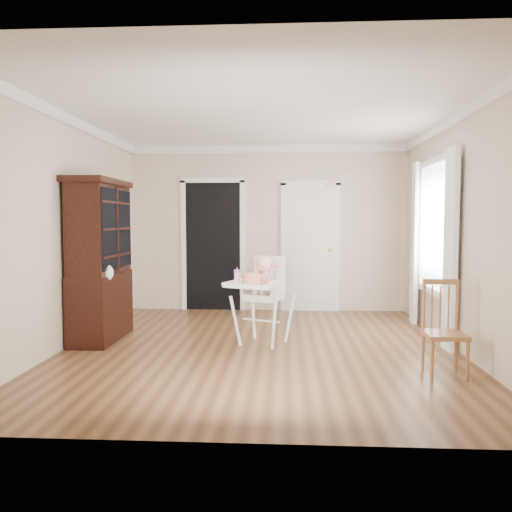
# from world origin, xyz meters

# --- Properties ---
(floor) EXTENTS (5.00, 5.00, 0.00)m
(floor) POSITION_xyz_m (0.00, 0.00, 0.00)
(floor) COLOR #53341C
(floor) RESTS_ON ground
(ceiling) EXTENTS (5.00, 5.00, 0.00)m
(ceiling) POSITION_xyz_m (0.00, 0.00, 2.70)
(ceiling) COLOR white
(ceiling) RESTS_ON wall_back
(wall_back) EXTENTS (4.50, 0.00, 4.50)m
(wall_back) POSITION_xyz_m (0.00, 2.50, 1.35)
(wall_back) COLOR #C2AF97
(wall_back) RESTS_ON floor
(wall_left) EXTENTS (0.00, 5.00, 5.00)m
(wall_left) POSITION_xyz_m (-2.25, 0.00, 1.35)
(wall_left) COLOR #C2AF97
(wall_left) RESTS_ON floor
(wall_right) EXTENTS (0.00, 5.00, 5.00)m
(wall_right) POSITION_xyz_m (2.25, 0.00, 1.35)
(wall_right) COLOR #C2AF97
(wall_right) RESTS_ON floor
(crown_molding) EXTENTS (4.50, 5.00, 0.12)m
(crown_molding) POSITION_xyz_m (0.00, 0.00, 2.64)
(crown_molding) COLOR white
(crown_molding) RESTS_ON ceiling
(doorway) EXTENTS (1.06, 0.05, 2.22)m
(doorway) POSITION_xyz_m (-0.90, 2.48, 1.11)
(doorway) COLOR black
(doorway) RESTS_ON wall_back
(closet_door) EXTENTS (0.96, 0.09, 2.13)m
(closet_door) POSITION_xyz_m (0.70, 2.48, 1.02)
(closet_door) COLOR white
(closet_door) RESTS_ON wall_back
(window_right) EXTENTS (0.13, 1.84, 2.30)m
(window_right) POSITION_xyz_m (2.18, 0.80, 1.29)
(window_right) COLOR white
(window_right) RESTS_ON wall_right
(high_chair) EXTENTS (0.86, 0.94, 1.07)m
(high_chair) POSITION_xyz_m (0.03, 0.19, 0.66)
(high_chair) COLOR white
(high_chair) RESTS_ON floor
(baby) EXTENTS (0.29, 0.31, 0.48)m
(baby) POSITION_xyz_m (0.04, 0.22, 0.82)
(baby) COLOR beige
(baby) RESTS_ON high_chair
(cake) EXTENTS (0.27, 0.27, 0.13)m
(cake) POSITION_xyz_m (-0.09, -0.04, 0.81)
(cake) COLOR silver
(cake) RESTS_ON high_chair
(sippy_cup) EXTENTS (0.08, 0.08, 0.19)m
(sippy_cup) POSITION_xyz_m (-0.28, 0.17, 0.82)
(sippy_cup) COLOR #F898DC
(sippy_cup) RESTS_ON high_chair
(china_cabinet) EXTENTS (0.52, 1.17, 1.98)m
(china_cabinet) POSITION_xyz_m (-1.99, 0.30, 0.99)
(china_cabinet) COLOR black
(china_cabinet) RESTS_ON floor
(dining_chair) EXTENTS (0.37, 0.37, 0.91)m
(dining_chair) POSITION_xyz_m (1.80, -0.93, 0.42)
(dining_chair) COLOR brown
(dining_chair) RESTS_ON floor
(streamer) EXTENTS (0.36, 0.37, 0.15)m
(streamer) POSITION_xyz_m (0.69, 0.56, 2.19)
(streamer) COLOR pink
(streamer) RESTS_ON ceiling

